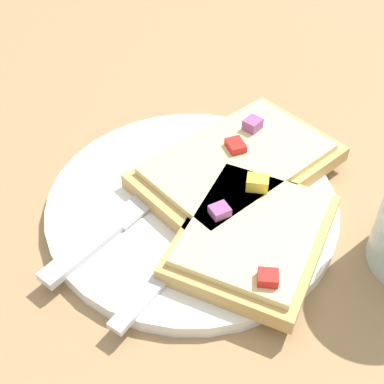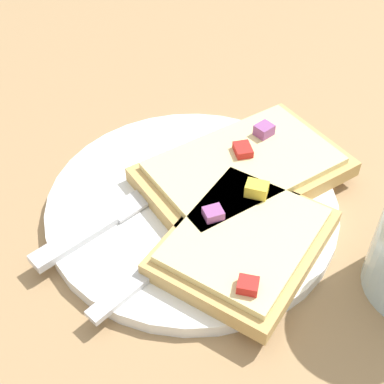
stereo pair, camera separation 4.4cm
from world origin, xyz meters
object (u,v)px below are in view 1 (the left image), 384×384
plate (192,205)px  fork (214,221)px  pizza_slice_main (238,165)px  knife (123,218)px  pizza_slice_corner (253,235)px

plate → fork: 0.03m
pizza_slice_main → fork: bearing=27.5°
plate → knife: knife is taller
knife → pizza_slice_corner: bearing=-63.6°
plate → knife: 0.06m
plate → pizza_slice_corner: pizza_slice_corner is taller
plate → fork: bearing=51.8°
pizza_slice_main → pizza_slice_corner: same height
fork → pizza_slice_corner: size_ratio=1.50×
plate → pizza_slice_corner: (0.03, 0.06, 0.02)m
plate → fork: fork is taller
fork → pizza_slice_main: bearing=14.1°
plate → pizza_slice_corner: 0.07m
plate → pizza_slice_main: size_ratio=1.20×
pizza_slice_corner → pizza_slice_main: bearing=-150.8°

